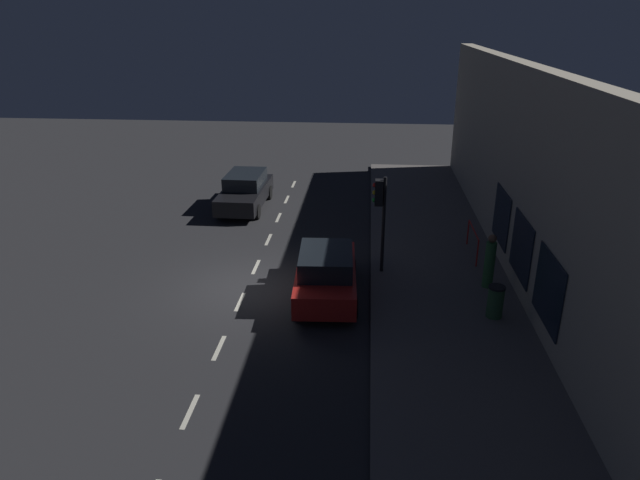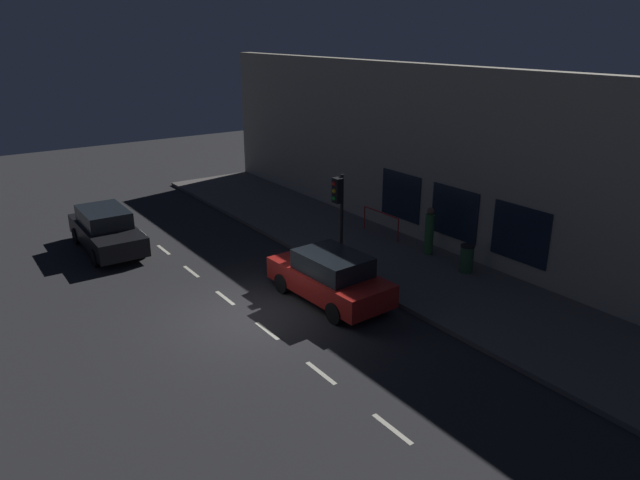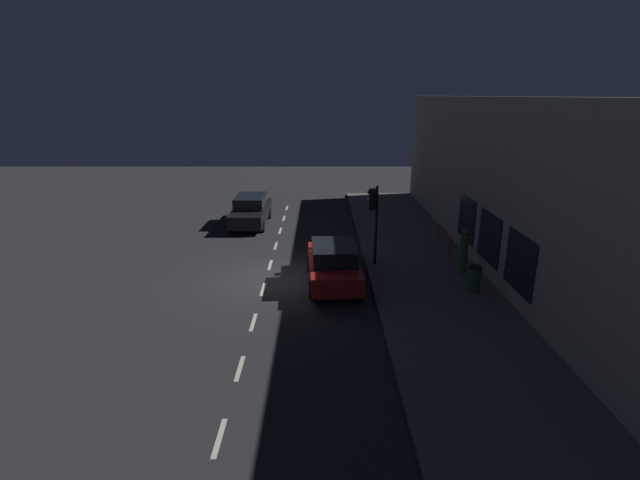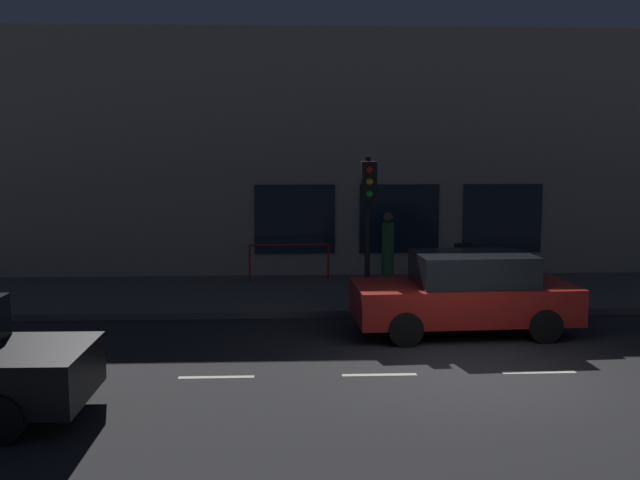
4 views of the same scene
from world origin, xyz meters
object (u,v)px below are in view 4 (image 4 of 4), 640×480
object	(u,v)px
parked_car_1	(466,293)
trash_bin	(463,262)
pedestrian_0	(388,248)
traffic_light	(368,199)

from	to	relation	value
parked_car_1	trash_bin	distance (m)	5.04
parked_car_1	pedestrian_0	xyz separation A→B (m)	(5.08, 0.83, 0.20)
traffic_light	pedestrian_0	xyz separation A→B (m)	(3.46, -0.91, -1.54)
traffic_light	trash_bin	distance (m)	4.76
pedestrian_0	trash_bin	size ratio (longest dim) A/B	1.85
traffic_light	pedestrian_0	world-z (taller)	traffic_light
trash_bin	traffic_light	bearing A→B (deg)	139.06
pedestrian_0	trash_bin	world-z (taller)	pedestrian_0
parked_car_1	trash_bin	xyz separation A→B (m)	(4.91, -1.13, -0.16)
parked_car_1	trash_bin	size ratio (longest dim) A/B	4.51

